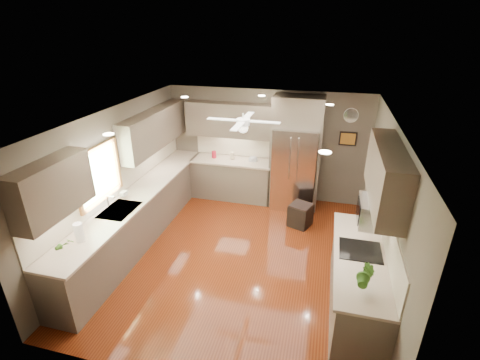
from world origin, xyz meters
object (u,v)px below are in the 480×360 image
at_px(microwave, 374,212).
at_px(stool, 300,215).
at_px(soap_bottle, 124,193).
at_px(paper_towel, 79,232).
at_px(canister_a, 214,155).
at_px(refrigerator, 295,156).
at_px(potted_plant_right, 366,276).
at_px(bowl, 253,160).
at_px(potted_plant_left, 65,244).
at_px(canister_c, 232,155).

bearing_deg(microwave, stool, 119.98).
relative_size(soap_bottle, paper_towel, 0.60).
distance_m(stool, paper_towel, 4.10).
relative_size(canister_a, refrigerator, 0.07).
xyz_separation_m(potted_plant_right, paper_towel, (-3.87, 0.02, -0.04)).
bearing_deg(bowl, stool, -37.10).
bearing_deg(stool, paper_towel, -136.60).
bearing_deg(bowl, potted_plant_right, -59.73).
bearing_deg(soap_bottle, paper_towel, -85.30).
height_order(canister_a, paper_towel, paper_towel).
xyz_separation_m(potted_plant_left, bowl, (1.73, 3.94, -0.11)).
bearing_deg(microwave, paper_towel, -167.30).
bearing_deg(canister_a, canister_c, 2.20).
bearing_deg(paper_towel, bowl, 64.82).
relative_size(bowl, microwave, 0.37).
bearing_deg(refrigerator, canister_a, 178.15).
bearing_deg(refrigerator, canister_c, 176.93).
distance_m(canister_a, stool, 2.43).
height_order(potted_plant_left, refrigerator, refrigerator).
height_order(potted_plant_left, microwave, microwave).
relative_size(soap_bottle, microwave, 0.34).
distance_m(soap_bottle, microwave, 4.15).
xyz_separation_m(soap_bottle, bowl, (1.83, 2.30, -0.07)).
height_order(soap_bottle, paper_towel, paper_towel).
xyz_separation_m(potted_plant_right, refrigerator, (-1.21, 3.62, 0.07)).
xyz_separation_m(canister_a, soap_bottle, (-0.91, -2.31, 0.01)).
height_order(canister_c, bowl, canister_c).
bearing_deg(soap_bottle, potted_plant_right, -19.13).
relative_size(soap_bottle, bowl, 0.91).
bearing_deg(potted_plant_right, stool, 108.94).
bearing_deg(soap_bottle, potted_plant_left, -86.32).
xyz_separation_m(refrigerator, stool, (0.25, -0.85, -0.95)).
relative_size(bowl, paper_towel, 0.66).
xyz_separation_m(soap_bottle, potted_plant_right, (3.98, -1.38, 0.09)).
xyz_separation_m(soap_bottle, microwave, (4.10, -0.46, 0.45)).
bearing_deg(potted_plant_right, potted_plant_left, -176.12).
height_order(potted_plant_left, bowl, potted_plant_left).
distance_m(soap_bottle, stool, 3.43).
height_order(potted_plant_left, paper_towel, paper_towel).
height_order(soap_bottle, microwave, microwave).
xyz_separation_m(canister_a, potted_plant_left, (-0.81, -3.95, 0.05)).
xyz_separation_m(canister_a, microwave, (3.19, -2.77, 0.46)).
relative_size(canister_a, stool, 0.31).
relative_size(bowl, stool, 0.40).
xyz_separation_m(canister_a, bowl, (0.92, -0.01, -0.05)).
relative_size(canister_a, microwave, 0.30).
distance_m(canister_a, canister_c, 0.43).
distance_m(soap_bottle, bowl, 2.94).
height_order(refrigerator, stool, refrigerator).
height_order(canister_c, potted_plant_right, potted_plant_right).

